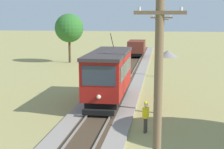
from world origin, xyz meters
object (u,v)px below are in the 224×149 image
Objects in this scene: track_worker at (146,116)px; utility_pole_mid at (161,44)px; red_tram at (109,74)px; utility_pole_near_tram at (160,58)px; freight_car at (137,48)px; tree_left_far at (69,28)px; utility_pole_foreground at (158,111)px; gravel_pile at (168,54)px.

utility_pole_mid is at bearing -71.13° from track_worker.
utility_pole_near_tram is at bearing -28.40° from red_tram.
freight_car is 11.25m from tree_left_far.
freight_car is 42.33m from utility_pole_foreground.
red_tram is 4.46m from utility_pole_near_tram.
utility_pole_near_tram reaches higher than utility_pole_mid.
utility_pole_mid is at bearing -37.03° from tree_left_far.
gravel_pile is (1.01, 17.70, -2.97)m from utility_pole_mid.
utility_pole_near_tram is 1.07× the size of tree_left_far.
utility_pole_mid reaches higher than tree_left_far.
gravel_pile is at bearing 22.36° from freight_car.
utility_pole_mid is (0.00, 13.52, -0.16)m from utility_pole_near_tram.
utility_pole_foreground is (3.71, -42.11, 2.23)m from freight_car.
freight_car is 0.76× the size of utility_pole_mid.
utility_pole_mid is 15.60m from tree_left_far.
utility_pole_foreground is (3.71, -14.83, 1.59)m from red_tram.
tree_left_far is at bearing 118.47° from utility_pole_near_tram.
utility_pole_foreground is 4.14× the size of track_worker.
gravel_pile is (4.72, 29.22, -1.66)m from red_tram.
utility_pole_mid is (3.71, -15.76, 1.94)m from freight_car.
track_worker is at bearing -63.58° from red_tram.
gravel_pile is at bearing 88.15° from utility_pole_near_tram.
utility_pole_near_tram is at bearing -78.88° from track_worker.
utility_pole_near_tram is at bearing 90.00° from utility_pole_foreground.
freight_car is 33.44m from track_worker.
utility_pole_foreground is at bearing -90.00° from utility_pole_mid.
track_worker is 29.57m from tree_left_far.
freight_car is 5.21m from gravel_pile.
utility_pole_foreground is at bearing -84.96° from freight_car.
freight_car is (-0.00, 27.28, -0.64)m from red_tram.
utility_pole_mid is at bearing 90.00° from utility_pole_foreground.
freight_car is 0.70× the size of utility_pole_foreground.
red_tram is at bearing -107.84° from utility_pole_mid.
utility_pole_near_tram is 13.52m from utility_pole_mid.
track_worker is (2.99, -6.02, -1.21)m from red_tram.
tree_left_far reaches higher than track_worker.
freight_car is 1.63× the size of gravel_pile.
track_worker is at bearing -100.08° from utility_pole_near_tram.
utility_pole_foreground is 1.11× the size of tree_left_far.
tree_left_far is (-12.41, 9.37, 1.20)m from utility_pole_mid.
gravel_pile is at bearing 86.73° from utility_pole_mid.
freight_car is at bearing 90.01° from red_tram.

